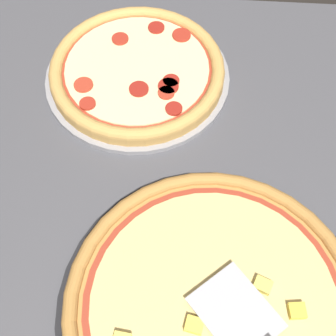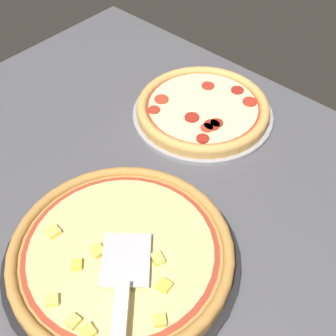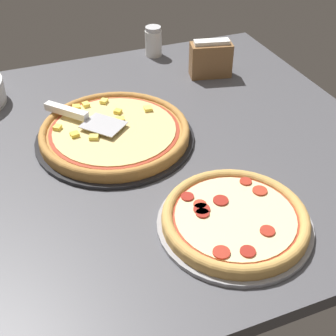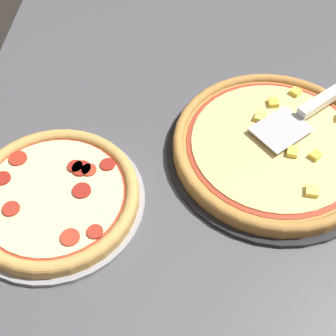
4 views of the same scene
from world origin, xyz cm
name	(u,v)px [view 1 (image 1 of 4)]	position (x,y,z in cm)	size (l,w,h in cm)	color
ground_plane	(176,276)	(0.00, 0.00, -1.80)	(127.91, 116.50, 3.60)	#4C4C51
pizza_pan_front	(211,309)	(4.88, -4.99, 0.50)	(42.14, 42.14, 1.00)	black
pizza_front	(212,305)	(4.89, -5.03, 2.64)	(39.61, 39.61, 3.51)	#B77F3D
pizza_pan_back	(136,77)	(-9.49, 35.56, 0.50)	(33.04, 33.04, 1.00)	#939399
pizza_back	(136,70)	(-9.47, 35.55, 2.37)	(31.06, 31.06, 2.84)	tan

